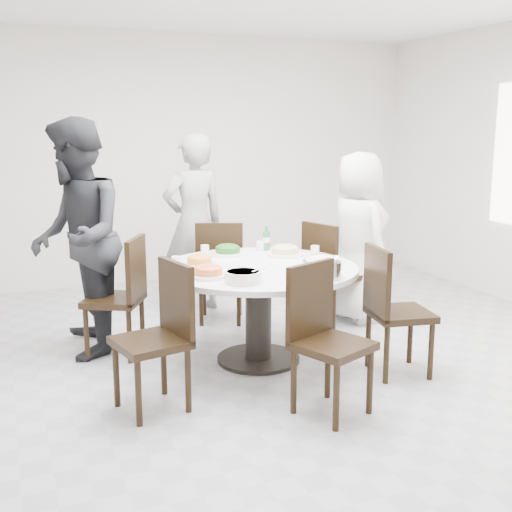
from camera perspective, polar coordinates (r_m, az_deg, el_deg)
name	(u,v)px	position (r m, az deg, el deg)	size (l,w,h in m)	color
floor	(271,365)	(4.96, 1.32, -9.66)	(6.00, 6.00, 0.01)	#AAAAAF
wall_back	(169,160)	(7.49, -7.70, 8.48)	(6.00, 0.01, 2.80)	silver
dining_table	(258,314)	(4.93, 0.21, -5.18)	(1.50, 1.50, 0.75)	white
chair_ne	(334,274)	(5.84, 6.93, -1.57)	(0.42, 0.42, 0.95)	black
chair_n	(221,271)	(5.92, -3.16, -1.32)	(0.42, 0.42, 0.95)	black
chair_nw	(114,297)	(5.15, -12.54, -3.56)	(0.42, 0.42, 0.95)	black
chair_sw	(150,339)	(4.13, -9.37, -7.27)	(0.42, 0.42, 0.95)	black
chair_s	(333,342)	(4.05, 6.84, -7.59)	(0.42, 0.42, 0.95)	black
chair_se	(400,311)	(4.78, 12.71, -4.77)	(0.42, 0.42, 0.95)	black
diner_right	(358,237)	(5.96, 9.05, 1.64)	(0.76, 0.50, 1.56)	white
diner_middle	(194,223)	(6.22, -5.56, 2.90)	(0.63, 0.41, 1.72)	black
diner_left	(77,239)	(5.17, -15.63, 1.50)	(0.90, 0.70, 1.86)	black
dish_greens	(228,251)	(5.23, -2.53, 0.42)	(0.26, 0.26, 0.07)	white
dish_pale	(285,251)	(5.22, 2.58, 0.42)	(0.28, 0.28, 0.08)	white
dish_orange	(199,262)	(4.84, -5.06, -0.56)	(0.24, 0.24, 0.06)	white
dish_redbrown	(322,262)	(4.83, 5.91, -0.57)	(0.28, 0.28, 0.07)	white
dish_tofu	(208,273)	(4.49, -4.27, -1.50)	(0.26, 0.26, 0.07)	white
rice_bowl	(322,269)	(4.50, 5.87, -1.17)	(0.27, 0.27, 0.12)	silver
soup_bowl	(243,277)	(4.34, -1.16, -1.85)	(0.25, 0.25, 0.08)	white
beverage_bottle	(266,238)	(5.43, 0.93, 1.60)	(0.06, 0.06, 0.21)	#29683A
tea_cups	(236,247)	(5.38, -1.80, 0.81)	(0.07, 0.07, 0.08)	white
chopsticks	(225,250)	(5.44, -2.74, 0.55)	(0.24, 0.04, 0.01)	tan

